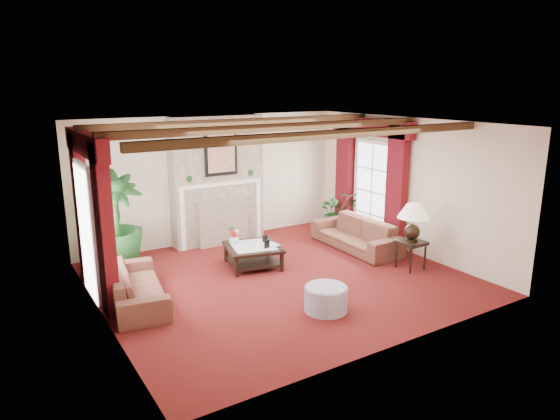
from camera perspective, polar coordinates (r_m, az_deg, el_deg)
floor at (r=8.84m, az=0.10°, el=-7.86°), size 6.00×6.00×0.00m
ceiling at (r=8.22m, az=0.11°, el=9.86°), size 6.00×6.00×0.00m
back_wall at (r=10.81m, az=-7.64°, el=3.55°), size 6.00×0.02×2.70m
left_wall at (r=7.35m, az=-20.17°, el=-2.24°), size 0.02×5.50×2.70m
right_wall at (r=10.30m, az=14.43°, el=2.70°), size 0.02×5.50×2.70m
ceiling_beams at (r=8.23m, az=0.11°, el=9.45°), size 6.00×3.00×0.12m
fireplace at (r=10.47m, az=-7.42°, el=10.67°), size 2.00×0.52×2.70m
french_door_left at (r=8.16m, az=-21.91°, el=4.78°), size 0.10×1.10×2.16m
french_door_right at (r=10.87m, az=10.77°, el=7.64°), size 0.10×1.10×2.16m
curtains_left at (r=8.13m, az=-21.42°, el=7.79°), size 0.20×2.40×2.55m
curtains_right at (r=10.76m, az=10.43°, el=9.84°), size 0.20×2.40×2.55m
sofa_left at (r=8.13m, az=-16.12°, el=-7.61°), size 2.12×1.19×0.76m
sofa_right at (r=10.42m, az=8.70°, el=-2.20°), size 2.13×0.68×0.82m
potted_palm at (r=9.56m, az=-18.25°, el=-3.63°), size 1.91×2.33×1.02m
small_plant at (r=11.50m, az=6.66°, el=-0.70°), size 1.45×1.49×0.77m
coffee_table at (r=9.39m, az=-3.10°, el=-5.26°), size 1.17×1.17×0.40m
side_table at (r=9.54m, az=14.70°, el=-4.96°), size 0.56×0.56×0.53m
ottoman at (r=7.63m, az=5.27°, el=-10.09°), size 0.65×0.65×0.38m
table_lamp at (r=9.36m, az=14.94°, el=-1.32°), size 0.57×0.57×0.72m
flower_vase at (r=9.44m, az=-5.28°, el=-3.33°), size 0.32×0.32×0.18m
book at (r=9.23m, az=-1.58°, el=-3.28°), size 0.23×0.07×0.31m
photo_frame_a at (r=9.15m, az=-1.51°, el=-3.93°), size 0.12×0.04×0.16m
photo_frame_b at (r=9.50m, az=-1.72°, el=-3.31°), size 0.10×0.03×0.13m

